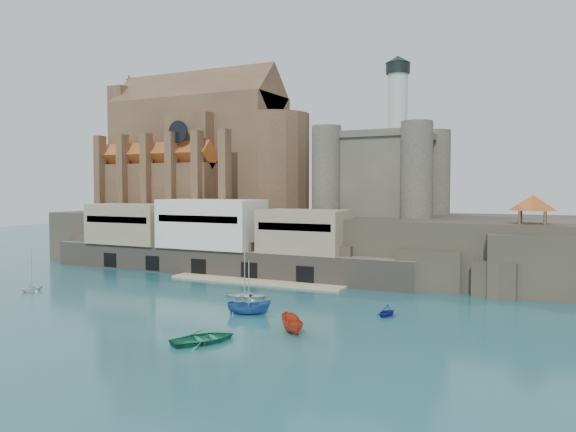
% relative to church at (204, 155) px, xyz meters
% --- Properties ---
extents(ground, '(300.00, 300.00, 0.00)m').
position_rel_church_xyz_m(ground, '(24.13, -41.85, -22.13)').
color(ground, '#194C53').
rests_on(ground, ground).
extents(promontory, '(100.00, 36.00, 10.00)m').
position_rel_church_xyz_m(promontory, '(23.94, -2.48, -17.20)').
color(promontory, '#2B2720').
rests_on(promontory, ground).
extents(quay, '(70.00, 12.00, 13.05)m').
position_rel_church_xyz_m(quay, '(13.94, -18.78, -16.06)').
color(quay, '#6E6458').
rests_on(quay, ground).
extents(church, '(47.00, 25.93, 30.51)m').
position_rel_church_xyz_m(church, '(0.00, 0.00, 0.00)').
color(church, brown).
rests_on(church, promontory).
extents(castle_keep, '(21.20, 21.20, 29.30)m').
position_rel_church_xyz_m(castle_keep, '(40.21, -0.78, -3.81)').
color(castle_keep, '#4D473D').
rests_on(castle_keep, promontory).
extents(rock_outcrop, '(14.50, 10.50, 8.70)m').
position_rel_church_xyz_m(rock_outcrop, '(66.13, -16.01, -18.11)').
color(rock_outcrop, '#2B2720').
rests_on(rock_outcrop, ground).
extents(pavilion, '(6.40, 6.40, 5.40)m').
position_rel_church_xyz_m(pavilion, '(66.13, -15.85, -9.40)').
color(pavilion, brown).
rests_on(pavilion, rock_outcrop).
extents(boat_2, '(2.63, 2.60, 5.25)m').
position_rel_church_xyz_m(boat_2, '(36.57, -43.83, -22.13)').
color(boat_2, '#23508D').
rests_on(boat_2, ground).
extents(boat_3, '(4.74, 3.63, 6.60)m').
position_rel_church_xyz_m(boat_3, '(38.75, -56.29, -22.13)').
color(boat_3, '#19774F').
rests_on(boat_3, ground).
extents(boat_4, '(3.19, 2.36, 3.33)m').
position_rel_church_xyz_m(boat_4, '(0.59, -44.89, -22.13)').
color(boat_4, white).
rests_on(boat_4, ground).
extents(boat_5, '(2.69, 2.70, 5.04)m').
position_rel_church_xyz_m(boat_5, '(44.55, -48.68, -22.13)').
color(boat_5, '#B23A1D').
rests_on(boat_5, ground).
extents(boat_6, '(2.20, 4.09, 5.50)m').
position_rel_church_xyz_m(boat_6, '(31.03, -35.46, -22.13)').
color(boat_6, silver).
rests_on(boat_6, ground).
extents(boat_7, '(3.06, 2.32, 3.15)m').
position_rel_church_xyz_m(boat_7, '(51.57, -37.47, -22.13)').
color(boat_7, navy).
rests_on(boat_7, ground).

